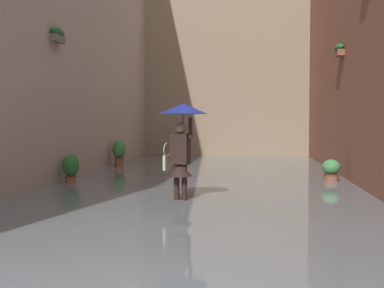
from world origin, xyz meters
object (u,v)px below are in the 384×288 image
potted_plant_far_right (119,152)px  potted_plant_near_right (71,168)px  potted_plant_far_left (331,171)px  person_wading (182,131)px

potted_plant_far_right → potted_plant_near_right: bearing=89.7°
potted_plant_far_right → potted_plant_far_left: bearing=149.8°
potted_plant_far_right → person_wading: bearing=113.0°
person_wading → potted_plant_near_right: person_wading is taller
person_wading → potted_plant_far_left: person_wading is taller
person_wading → potted_plant_far_left: size_ratio=3.12×
potted_plant_far_right → potted_plant_far_left: (-7.04, 4.10, -0.23)m
person_wading → potted_plant_far_left: bearing=-133.3°
potted_plant_far_right → potted_plant_near_right: size_ratio=1.24×
potted_plant_far_right → potted_plant_far_left: 8.15m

